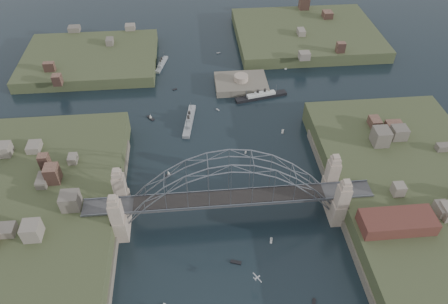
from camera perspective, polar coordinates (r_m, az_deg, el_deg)
ground at (r=125.86m, az=0.75°, el=-8.90°), size 500.00×500.00×0.00m
bridge at (r=116.49m, az=0.80°, el=-5.12°), size 84.00×13.80×24.60m
shore_west at (r=133.23m, az=-24.95°, el=-9.29°), size 50.50×90.00×12.00m
shore_east at (r=140.50m, az=24.84°, el=-5.94°), size 50.50×90.00×12.00m
headland_nw at (r=204.13m, az=-17.98°, el=11.72°), size 60.00×45.00×9.00m
headland_ne at (r=219.85m, az=11.29°, el=15.33°), size 70.00×55.00×9.50m
fort_island at (r=179.14m, az=2.36°, el=9.02°), size 22.00×16.00×9.40m
wharf_shed at (r=121.18m, az=22.96°, el=-8.95°), size 20.00×8.00×4.00m
finger_pier at (r=119.65m, az=22.09°, el=-17.23°), size 4.00×22.00×1.40m
naval_cruiser_near at (r=158.44m, az=-4.85°, el=4.36°), size 5.68×19.66×5.85m
naval_cruiser_far at (r=195.22m, az=-8.67°, el=11.99°), size 5.68×14.25×4.81m
ocean_liner at (r=171.99m, az=5.17°, el=7.76°), size 22.12×7.48×5.39m
aeroplane at (r=108.76m, az=4.57°, el=-17.05°), size 2.05×3.03×0.49m
small_boat_a at (r=137.95m, az=-7.74°, el=-2.97°), size 2.44×1.59×2.38m
small_boat_b at (r=145.47m, az=3.04°, el=0.04°), size 1.05×1.78×1.43m
small_boat_c at (r=116.40m, az=1.66°, el=-15.07°), size 3.13×1.84×0.45m
small_boat_d at (r=155.45m, az=8.16°, el=2.87°), size 1.48×2.48×1.43m
small_boat_e at (r=162.62m, az=-10.18°, el=4.79°), size 3.25×3.78×2.38m
small_boat_f at (r=164.69m, az=-0.87°, el=5.88°), size 1.38×1.63×0.45m
small_boat_g at (r=112.76m, az=12.38°, el=-19.85°), size 1.67×2.70×0.45m
small_boat_h at (r=177.82m, az=-6.84°, el=8.64°), size 1.94×1.35×0.45m
small_boat_i at (r=137.42m, az=12.54°, el=-4.45°), size 2.27×1.27×0.45m
small_boat_k at (r=203.23m, az=-0.79°, el=13.59°), size 1.93×1.02×0.45m
small_boat_l at (r=150.68m, az=-14.74°, el=0.18°), size 2.72×2.12×1.43m
small_boat_m at (r=120.94m, az=6.57°, el=-12.11°), size 1.11×2.02×1.43m
small_boat_n at (r=193.55m, az=8.45°, el=11.52°), size 1.47×2.99×0.45m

